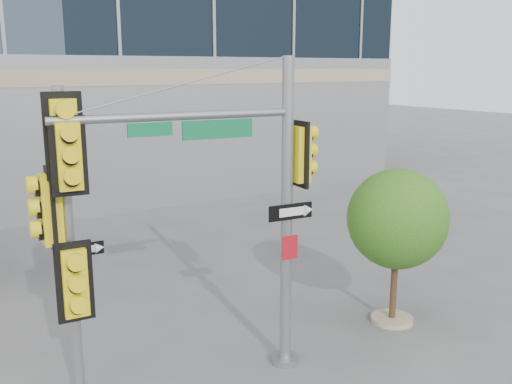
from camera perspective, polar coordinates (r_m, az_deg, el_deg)
main_signal_pole at (r=9.79m, az=-2.14°, el=0.60°), size 4.45×0.84×5.76m
secondary_signal_pole at (r=9.45m, az=-18.52°, el=-3.33°), size 0.91×0.72×5.29m
street_tree at (r=12.71m, az=14.01°, el=-2.99°), size 2.22×2.17×3.46m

